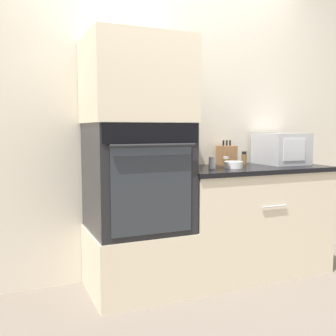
{
  "coord_description": "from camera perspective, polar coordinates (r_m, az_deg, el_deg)",
  "views": [
    {
      "loc": [
        -1.24,
        -2.33,
        1.17
      ],
      "look_at": [
        -0.15,
        0.21,
        0.9
      ],
      "focal_mm": 42.0,
      "sensor_mm": 36.0,
      "label": 1
    }
  ],
  "objects": [
    {
      "name": "microwave",
      "position": [
        3.51,
        16.1,
        2.72
      ],
      "size": [
        0.36,
        0.38,
        0.27
      ],
      "color": "#B2B5BA",
      "rests_on": "counter_unit"
    },
    {
      "name": "condiment_jar_back",
      "position": [
        3.17,
        1.42,
        1.05
      ],
      "size": [
        0.06,
        0.06,
        0.09
      ],
      "color": "#427047",
      "rests_on": "counter_unit"
    },
    {
      "name": "condiment_jar_far",
      "position": [
        3.42,
        10.99,
        1.43
      ],
      "size": [
        0.04,
        0.04,
        0.11
      ],
      "color": "brown",
      "rests_on": "counter_unit"
    },
    {
      "name": "bowl",
      "position": [
        3.07,
        9.48,
        0.47
      ],
      "size": [
        0.14,
        0.14,
        0.05
      ],
      "color": "white",
      "rests_on": "counter_unit"
    },
    {
      "name": "ground_plane",
      "position": [
        2.89,
        4.6,
        -18.3
      ],
      "size": [
        12.0,
        12.0,
        0.0
      ],
      "primitive_type": "plane",
      "color": "#6B6056"
    },
    {
      "name": "condiment_jar_mid",
      "position": [
        3.2,
        8.42,
        0.92
      ],
      "size": [
        0.05,
        0.05,
        0.08
      ],
      "color": "brown",
      "rests_on": "counter_unit"
    },
    {
      "name": "condiment_jar_near",
      "position": [
        3.0,
        6.43,
        0.73
      ],
      "size": [
        0.05,
        0.05,
        0.09
      ],
      "color": "silver",
      "rests_on": "counter_unit"
    },
    {
      "name": "oven_cabinet_base",
      "position": [
        2.93,
        -4.39,
        -13.15
      ],
      "size": [
        0.7,
        0.6,
        0.45
      ],
      "color": "beige",
      "rests_on": "ground_plane"
    },
    {
      "name": "counter_unit",
      "position": [
        3.3,
        11.76,
        -7.31
      ],
      "size": [
        1.25,
        0.63,
        0.87
      ],
      "color": "beige",
      "rests_on": "ground_plane"
    },
    {
      "name": "oven_cabinet_upper",
      "position": [
        2.79,
        -4.59,
        12.5
      ],
      "size": [
        0.7,
        0.6,
        0.58
      ],
      "color": "beige",
      "rests_on": "wall_oven"
    },
    {
      "name": "wall_back",
      "position": [
        3.21,
        -0.53,
        7.07
      ],
      "size": [
        8.0,
        0.05,
        2.5
      ],
      "color": "beige",
      "rests_on": "ground_plane"
    },
    {
      "name": "knife_block",
      "position": [
        3.34,
        8.5,
        1.87
      ],
      "size": [
        0.13,
        0.14,
        0.21
      ],
      "color": "olive",
      "rests_on": "counter_unit"
    },
    {
      "name": "wall_oven",
      "position": [
        2.79,
        -4.46,
        -1.29
      ],
      "size": [
        0.67,
        0.64,
        0.76
      ],
      "color": "black",
      "rests_on": "oven_cabinet_base"
    }
  ]
}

